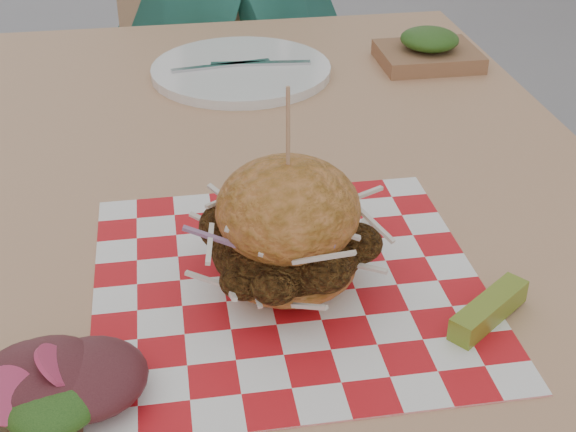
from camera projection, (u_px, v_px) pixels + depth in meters
name	position (u px, v px, depth m)	size (l,w,h in m)	color
patio_table	(275.00, 240.00, 0.96)	(0.80, 1.20, 0.75)	tan
patio_chair	(210.00, 50.00, 1.88)	(0.44, 0.45, 0.95)	tan
paper_liner	(288.00, 283.00, 0.75)	(0.36, 0.36, 0.00)	red
sandwich	(288.00, 234.00, 0.72)	(0.17, 0.17, 0.20)	#C47637
pickle_spear	(489.00, 310.00, 0.70)	(0.10, 0.02, 0.02)	olive
side_salad	(41.00, 408.00, 0.60)	(0.14, 0.14, 0.05)	#3F1419
place_setting	(241.00, 70.00, 1.20)	(0.27, 0.27, 0.02)	white
kraft_tray	(429.00, 50.00, 1.24)	(0.15, 0.12, 0.06)	#916241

